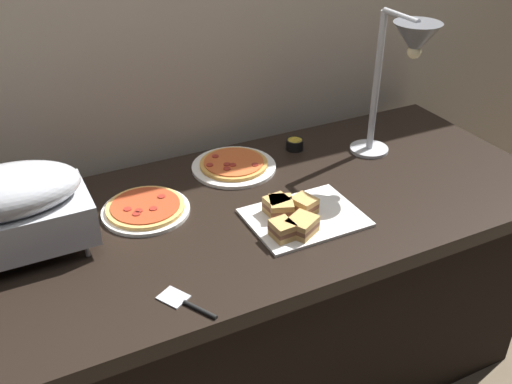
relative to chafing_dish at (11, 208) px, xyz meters
name	(u,v)px	position (x,y,z in m)	size (l,w,h in m)	color
ground_plane	(264,371)	(0.72, -0.07, -0.91)	(8.00, 8.00, 0.00)	brown
back_wall	(199,24)	(0.72, 0.43, 0.29)	(4.40, 0.04, 2.40)	tan
buffet_table	(264,294)	(0.72, -0.07, -0.52)	(1.90, 0.84, 0.76)	black
chafing_dish	(11,208)	(0.00, 0.00, 0.00)	(0.40, 0.24, 0.26)	#B7BABF
heat_lamp	(407,54)	(1.23, -0.05, 0.25)	(0.15, 0.31, 0.52)	#B7BABF
pizza_plate_front	(234,165)	(0.72, 0.18, -0.13)	(0.29, 0.29, 0.03)	white
pizza_plate_center	(146,209)	(0.37, 0.04, -0.13)	(0.27, 0.27, 0.03)	white
sandwich_platter	(296,216)	(0.75, -0.21, -0.12)	(0.34, 0.26, 0.06)	white
sauce_cup_near	(295,144)	(0.99, 0.21, -0.13)	(0.06, 0.06, 0.04)	black
serving_spatula	(186,303)	(0.33, -0.40, -0.14)	(0.11, 0.16, 0.01)	#B7BABF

